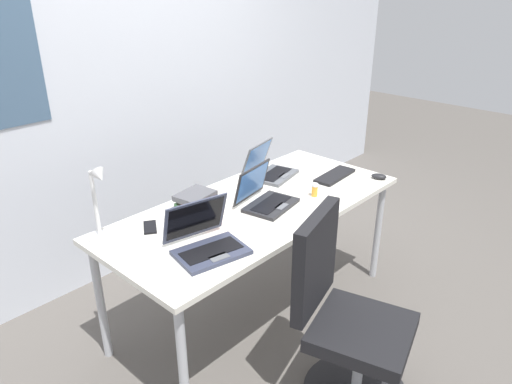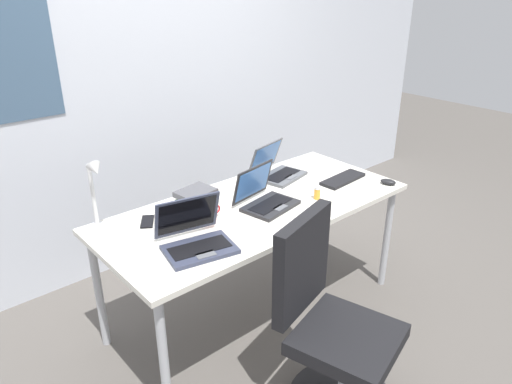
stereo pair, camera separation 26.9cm
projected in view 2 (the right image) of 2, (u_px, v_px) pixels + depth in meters
name	position (u px, v px, depth m)	size (l,w,h in m)	color
ground_plane	(256.00, 310.00, 3.03)	(12.00, 12.00, 0.00)	#56514C
wall_back	(149.00, 77.00, 3.25)	(6.00, 0.13, 2.60)	silver
desk	(256.00, 214.00, 2.75)	(1.80, 0.80, 0.74)	silver
desk_lamp	(96.00, 197.00, 2.35)	(0.12, 0.18, 0.40)	white
laptop_mid_desk	(277.00, 170.00, 3.09)	(0.35, 0.33, 0.21)	#515459
laptop_front_right	(196.00, 238.00, 2.28)	(0.38, 0.36, 0.23)	#33384C
laptop_far_corner	(265.00, 198.00, 2.70)	(0.34, 0.31, 0.22)	#232326
external_keyboard	(343.00, 179.00, 3.04)	(0.33, 0.12, 0.02)	black
computer_mouse	(388.00, 182.00, 2.98)	(0.06, 0.10, 0.03)	black
cell_phone	(147.00, 222.00, 2.53)	(0.06, 0.14, 0.01)	black
pill_bottle	(317.00, 192.00, 2.78)	(0.04, 0.04, 0.08)	gold
book_stack	(196.00, 197.00, 2.71)	(0.23, 0.19, 0.09)	#336638
coffee_mug	(209.00, 213.00, 2.54)	(0.11, 0.08, 0.09)	#B21E23
office_chair	(331.00, 335.00, 2.24)	(0.55, 0.60, 0.97)	black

